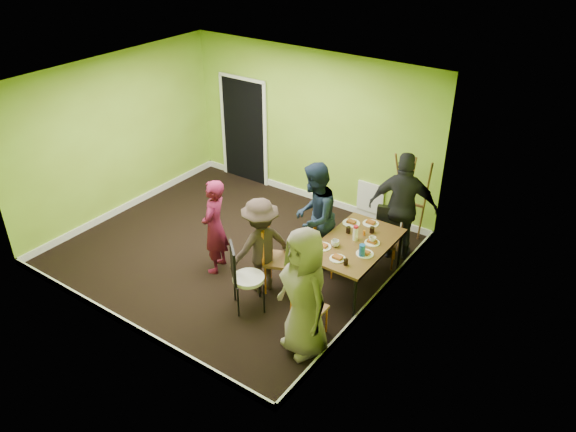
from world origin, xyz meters
name	(u,v)px	position (x,y,z in m)	size (l,w,h in m)	color
ground	(233,251)	(0.00, 0.00, 0.00)	(5.00, 5.00, 0.00)	black
room_walls	(230,195)	(-0.02, 0.04, 0.99)	(5.04, 4.54, 2.82)	#82A52A
dining_table	(356,246)	(2.05, 0.30, 0.70)	(0.90, 1.50, 0.75)	black
chair_left_far	(324,243)	(1.47, 0.40, 0.48)	(0.38, 0.38, 0.86)	#C96312
chair_left_near	(274,253)	(1.12, -0.39, 0.59)	(0.57, 0.57, 1.05)	#C96312
chair_back_end	(388,224)	(2.11, 1.22, 0.63)	(0.48, 0.52, 0.89)	#C96312
chair_front_end	(307,307)	(2.10, -1.03, 0.51)	(0.37, 0.38, 0.90)	#C96312
chair_bentwood	(243,274)	(1.05, -1.00, 0.56)	(0.56, 0.56, 1.01)	black
easel	(411,202)	(2.20, 1.81, 0.78)	(0.63, 0.59, 1.58)	brown
plate_near_left	(351,223)	(1.74, 0.73, 0.76)	(0.26, 0.26, 0.01)	white
plate_near_right	(323,247)	(1.73, -0.07, 0.76)	(0.24, 0.24, 0.01)	white
plate_far_back	(371,224)	(1.98, 0.88, 0.76)	(0.24, 0.24, 0.01)	white
plate_far_front	(338,259)	(2.05, -0.20, 0.76)	(0.22, 0.22, 0.01)	white
plate_wall_back	(372,243)	(2.24, 0.42, 0.76)	(0.22, 0.22, 0.01)	white
plate_wall_front	(365,254)	(2.29, 0.11, 0.76)	(0.24, 0.24, 0.01)	white
thermos	(355,234)	(2.01, 0.36, 0.85)	(0.07, 0.07, 0.20)	white
blue_bottle	(362,250)	(2.28, 0.05, 0.84)	(0.08, 0.08, 0.18)	#1651A9
orange_bottle	(364,233)	(2.05, 0.55, 0.79)	(0.04, 0.04, 0.07)	#C96312
glass_mid	(348,230)	(1.83, 0.47, 0.80)	(0.07, 0.07, 0.09)	black
glass_back	(372,230)	(2.11, 0.67, 0.79)	(0.07, 0.07, 0.09)	black
glass_front	(346,262)	(2.20, -0.26, 0.79)	(0.06, 0.06, 0.09)	black
cup_a	(335,243)	(1.86, 0.05, 0.80)	(0.12, 0.12, 0.09)	white
cup_b	(372,240)	(2.24, 0.42, 0.80)	(0.11, 0.11, 0.10)	white
person_standing	(215,227)	(0.12, -0.51, 0.75)	(0.55, 0.36, 1.50)	#5A0F2B
person_left_far	(314,217)	(1.28, 0.41, 0.86)	(0.83, 0.65, 1.71)	#131E30
person_left_near	(261,246)	(0.98, -0.51, 0.73)	(0.94, 0.54, 1.45)	#312520
person_back_end	(403,207)	(2.25, 1.40, 0.89)	(1.04, 0.43, 1.77)	black
person_front_end	(304,293)	(2.17, -1.20, 0.87)	(0.85, 0.55, 1.73)	gray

